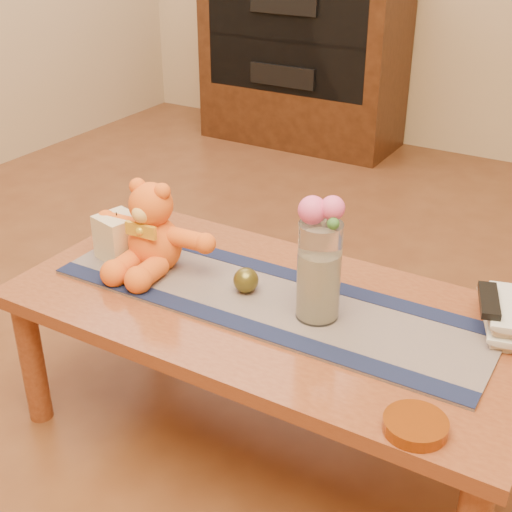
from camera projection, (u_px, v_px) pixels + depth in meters
The scene contains 29 objects.
floor at pixel (270, 433), 2.08m from camera, with size 5.50×5.50×0.00m, color brown.
coffee_table_top at pixel (272, 310), 1.88m from camera, with size 1.40×0.70×0.04m, color brown.
table_leg_fl at pixel (32, 361), 2.05m from camera, with size 0.07×0.07×0.41m, color brown.
table_leg_bl at pixel (155, 278), 2.50m from camera, with size 0.07×0.07×0.41m, color brown.
persian_runner at pixel (268, 299), 1.88m from camera, with size 1.20×0.35×0.01m, color #171D40.
runner_border_near at pixel (239, 323), 1.77m from camera, with size 1.20×0.06×0.00m, color #131939.
runner_border_far at pixel (293, 275), 1.99m from camera, with size 1.20×0.06×0.00m, color #131939.
teddy_bear at pixel (154, 226), 1.99m from camera, with size 0.37×0.30×0.25m, color orange, non-canonical shape.
pillar_candle at pixel (119, 237), 2.06m from camera, with size 0.11×0.11×0.13m, color beige.
candle_wick at pixel (116, 214), 2.03m from camera, with size 0.00×0.00×0.01m, color black.
glass_vase at pixel (319, 271), 1.74m from camera, with size 0.11×0.11×0.26m, color silver.
potpourri_fill at pixel (318, 285), 1.76m from camera, with size 0.09×0.09×0.18m, color beige.
rose_left at pixel (312, 210), 1.67m from camera, with size 0.07×0.07×0.07m, color #E2508B.
rose_right at pixel (333, 208), 1.65m from camera, with size 0.06×0.06×0.06m, color #E2508B.
blue_flower_back at pixel (332, 209), 1.69m from camera, with size 0.04×0.04×0.04m, color #516BB0.
blue_flower_side at pixel (314, 211), 1.70m from camera, with size 0.04×0.04×0.04m, color #516BB0.
leaf_sprig at pixel (333, 224), 1.64m from camera, with size 0.03×0.03×0.03m, color #33662D.
bronze_ball at pixel (246, 280), 1.90m from camera, with size 0.07×0.07×0.07m, color #514A1B.
book_bottom at pixel (484, 324), 1.77m from camera, with size 0.17×0.22×0.02m, color beige.
book_lower at pixel (488, 318), 1.75m from camera, with size 0.16×0.22×0.02m, color beige.
book_upper at pixel (484, 310), 1.75m from camera, with size 0.17×0.22×0.02m, color beige.
book_top at pixel (489, 305), 1.74m from camera, with size 0.16×0.22×0.02m, color beige.
tv_remote at pixel (489, 300), 1.72m from camera, with size 0.04×0.16×0.02m, color black.
amber_dish at pixel (415, 425), 1.42m from camera, with size 0.13×0.13×0.03m, color #BF5914.
media_cabinet at pixel (303, 53), 4.26m from camera, with size 1.20×0.50×1.10m, color black.
cabinet_cavity at pixel (285, 40), 4.03m from camera, with size 1.02×0.03×0.61m, color black.
cabinet_shelf at pixel (292, 38), 4.09m from camera, with size 1.02×0.20×0.03m, color black.
stereo_upper at pixel (294, 2), 4.01m from camera, with size 0.42×0.28×0.10m, color black.
stereo_lower at pixel (293, 72), 4.20m from camera, with size 0.42×0.28×0.12m, color black.
Camera 1 is at (0.78, -1.39, 1.43)m, focal length 49.33 mm.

